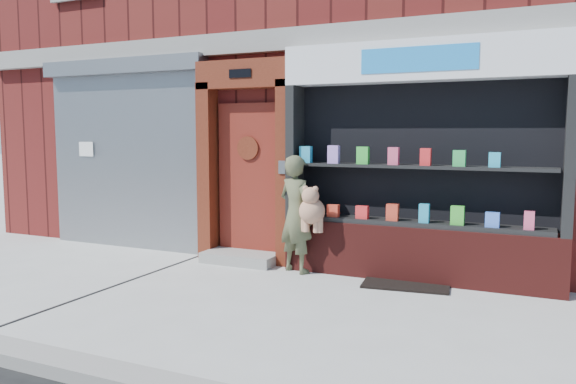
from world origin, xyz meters
The scene contains 8 objects.
ground centered at (0.00, 0.00, 0.00)m, with size 80.00×80.00×0.00m, color #9E9E99.
curb centered at (0.00, -2.15, 0.06)m, with size 60.00×0.30×0.12m, color gray.
building centered at (0.00, 5.99, 4.00)m, with size 12.00×8.16×8.00m.
shutter_bay centered at (-3.00, 1.93, 1.72)m, with size 3.10×0.30×3.04m.
red_door_bay centered at (-0.75, 1.86, 1.46)m, with size 1.52×0.58×2.90m.
pharmacy_bay centered at (1.75, 1.81, 1.37)m, with size 3.50×0.41×3.00m.
woman centered at (0.23, 1.53, 0.80)m, with size 0.78×0.57×1.58m.
doormat centered at (1.69, 1.55, 0.01)m, with size 1.04×0.73×0.03m, color black.
Camera 1 is at (3.19, -5.25, 1.87)m, focal length 35.00 mm.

